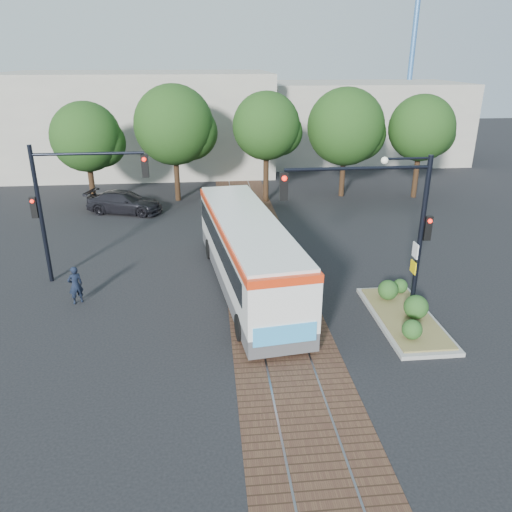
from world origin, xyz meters
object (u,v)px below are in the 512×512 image
(signal_pole_main, at_px, (390,215))
(traffic_island, at_px, (405,311))
(signal_pole_left, at_px, (66,196))
(officer, at_px, (75,285))
(parked_car, at_px, (124,202))
(city_bus, at_px, (247,249))

(signal_pole_main, bearing_deg, traffic_island, -5.36)
(traffic_island, bearing_deg, signal_pole_left, 159.64)
(traffic_island, relative_size, signal_pole_main, 0.87)
(signal_pole_left, xyz_separation_m, officer, (0.52, -2.30, -3.07))
(signal_pole_main, bearing_deg, signal_pole_left, 158.55)
(officer, bearing_deg, parked_car, -120.99)
(city_bus, height_order, officer, city_bus)
(signal_pole_left, height_order, officer, signal_pole_left)
(traffic_island, xyz_separation_m, signal_pole_left, (-13.19, 4.89, 3.54))
(signal_pole_main, distance_m, parked_car, 19.25)
(traffic_island, distance_m, signal_pole_left, 14.50)
(city_bus, height_order, signal_pole_main, signal_pole_main)
(traffic_island, relative_size, officer, 3.26)
(city_bus, height_order, signal_pole_left, signal_pole_left)
(signal_pole_main, bearing_deg, city_bus, 144.56)
(traffic_island, bearing_deg, city_bus, 148.71)
(officer, distance_m, parked_car, 12.48)
(officer, height_order, parked_car, officer)
(signal_pole_main, distance_m, signal_pole_left, 13.14)
(signal_pole_main, height_order, officer, signal_pole_main)
(city_bus, xyz_separation_m, signal_pole_left, (-7.50, 1.44, 2.14))
(signal_pole_left, relative_size, parked_car, 1.26)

